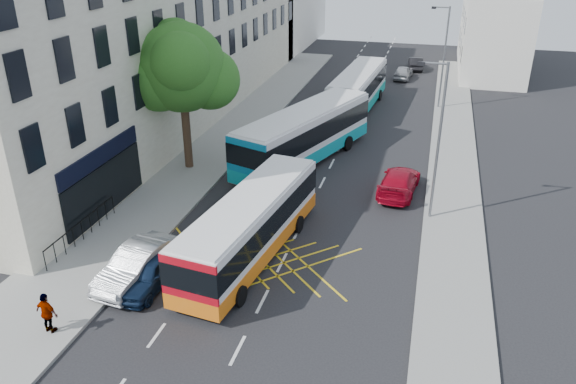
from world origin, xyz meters
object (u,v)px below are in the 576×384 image
Objects in this scene: distant_car_silver at (403,72)px; pedestrian_far at (47,313)px; parked_car_blue at (149,272)px; distant_car_dark at (415,63)px; bus_mid at (304,135)px; distant_car_grey at (360,77)px; street_tree at (181,69)px; bus_near at (250,226)px; parked_car_silver at (138,264)px; red_hatchback at (399,182)px; bus_far at (358,89)px; lamp_near at (437,135)px; lamp_far at (443,52)px.

pedestrian_far is (-9.69, -42.31, 0.34)m from distant_car_silver.
parked_car_blue is 43.68m from distant_car_dark.
distant_car_grey is at bearing 107.66° from bus_mid.
distant_car_silver is 0.98× the size of distant_car_dark.
bus_near is at bearing -51.44° from street_tree.
parked_car_silver is at bearing -84.80° from bus_mid.
red_hatchback is (10.06, 11.60, -0.07)m from parked_car_silver.
bus_far is (8.30, 15.20, -4.61)m from street_tree.
red_hatchback is 26.65m from distant_car_silver.
parked_car_blue is at bearing -109.60° from pedestrian_far.
lamp_near is at bearing -17.42° from bus_mid.
distant_car_grey is 2.77× the size of pedestrian_far.
bus_mid is 2.67× the size of parked_car_silver.
parked_car_silver is (-5.39, -27.00, -0.92)m from bus_far.
red_hatchback reaches higher than distant_car_dark.
lamp_far is 35.69m from pedestrian_far.
parked_car_silver is (-4.07, -3.05, -0.81)m from bus_near.
parked_car_silver is (-0.70, 0.30, 0.08)m from parked_car_blue.
bus_near is at bearing -86.92° from distant_car_grey.
parked_car_silver is at bearing -76.16° from street_tree.
bus_mid reaches higher than parked_car_blue.
bus_near is 2.79× the size of distant_car_dark.
bus_near is 2.28× the size of red_hatchback.
bus_mid is 20.55m from distant_car_grey.
parked_car_blue is at bearing -95.75° from bus_far.
bus_near is at bearing -69.11° from bus_mid.
distant_car_silver is at bearing -93.69° from pedestrian_far.
bus_mid reaches higher than bus_near.
lamp_far reaches higher than red_hatchback.
street_tree is 13.36m from parked_car_silver.
distant_car_grey is 1.20× the size of distant_car_dark.
parked_car_silver is at bearing -93.43° from distant_car_grey.
lamp_near is 15.24m from parked_car_silver.
distant_car_dark is at bearing -93.62° from pedestrian_far.
distant_car_dark is at bearing -83.04° from red_hatchback.
bus_far is at bearing 109.43° from lamp_near.
bus_mid is (-8.03, -13.98, -2.83)m from lamp_far.
lamp_near and lamp_far have the same top height.
bus_near is 0.94× the size of bus_far.
distant_car_grey is at bearing -89.14° from pedestrian_far.
distant_car_silver is at bearing 90.62° from bus_near.
street_tree is 14.13m from red_hatchback.
distant_car_grey is at bearing 49.29° from distant_car_dark.
distant_car_silver is 2.26× the size of pedestrian_far.
parked_car_silver is (-3.77, -14.86, -1.03)m from bus_mid.
red_hatchback is at bearing 84.79° from distant_car_dark.
street_tree is 33.53m from distant_car_dark.
red_hatchback is (6.30, -3.25, -1.10)m from bus_mid.
bus_far is 6.88× the size of pedestrian_far.
lamp_near is 10.43m from bus_mid.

